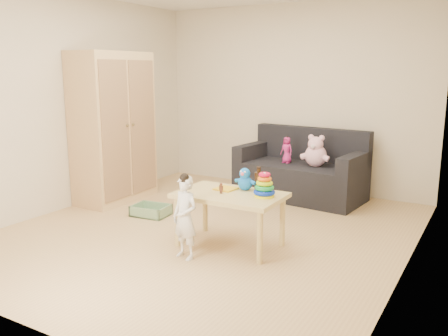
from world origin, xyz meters
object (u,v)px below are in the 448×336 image
Objects in this scene: wardrobe at (113,128)px; play_table at (230,220)px; sofa at (300,181)px; toddler at (185,219)px.

wardrobe is 1.89× the size of play_table.
play_table reaches higher than sofa.
play_table is 0.52m from toddler.
wardrobe is at bearing 161.89° from toddler.
play_table is (0.07, -2.02, 0.03)m from sofa.
wardrobe is 2.36m from play_table.
sofa is at bearing 92.07° from play_table.
play_table is at bearing -82.20° from sofa.
wardrobe is 2.34m from toddler.
wardrobe reaches higher than toddler.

